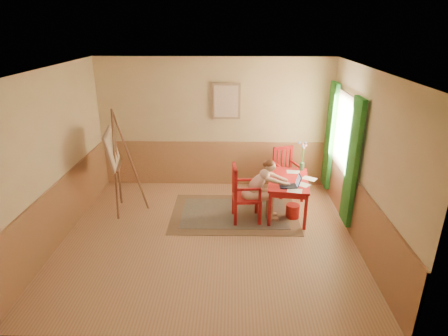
{
  "coord_description": "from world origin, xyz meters",
  "views": [
    {
      "loc": [
        0.42,
        -5.5,
        3.45
      ],
      "look_at": [
        0.25,
        0.55,
        1.05
      ],
      "focal_mm": 29.65,
      "sensor_mm": 36.0,
      "label": 1
    }
  ],
  "objects_px": {
    "chair_left": "(244,194)",
    "laptop": "(292,184)",
    "table": "(288,183)",
    "easel": "(114,153)",
    "figure": "(261,188)",
    "chair_back": "(285,172)"
  },
  "relations": [
    {
      "from": "table",
      "to": "chair_back",
      "type": "height_order",
      "value": "chair_back"
    },
    {
      "from": "laptop",
      "to": "easel",
      "type": "relative_size",
      "value": 0.18
    },
    {
      "from": "table",
      "to": "figure",
      "type": "xyz_separation_m",
      "value": [
        -0.53,
        -0.25,
        0.02
      ]
    },
    {
      "from": "chair_left",
      "to": "table",
      "type": "bearing_deg",
      "value": 18.38
    },
    {
      "from": "easel",
      "to": "figure",
      "type": "bearing_deg",
      "value": -5.82
    },
    {
      "from": "chair_back",
      "to": "laptop",
      "type": "xyz_separation_m",
      "value": [
        -0.06,
        -1.23,
        0.26
      ]
    },
    {
      "from": "chair_back",
      "to": "easel",
      "type": "xyz_separation_m",
      "value": [
        -3.3,
        -0.88,
        0.7
      ]
    },
    {
      "from": "laptop",
      "to": "table",
      "type": "bearing_deg",
      "value": 90.6
    },
    {
      "from": "chair_back",
      "to": "laptop",
      "type": "height_order",
      "value": "chair_back"
    },
    {
      "from": "figure",
      "to": "easel",
      "type": "bearing_deg",
      "value": 174.18
    },
    {
      "from": "laptop",
      "to": "chair_back",
      "type": "bearing_deg",
      "value": 87.25
    },
    {
      "from": "chair_left",
      "to": "laptop",
      "type": "distance_m",
      "value": 0.88
    },
    {
      "from": "table",
      "to": "figure",
      "type": "relative_size",
      "value": 1.08
    },
    {
      "from": "chair_back",
      "to": "laptop",
      "type": "relative_size",
      "value": 2.71
    },
    {
      "from": "chair_left",
      "to": "chair_back",
      "type": "distance_m",
      "value": 1.49
    },
    {
      "from": "chair_left",
      "to": "figure",
      "type": "bearing_deg",
      "value": 4.75
    },
    {
      "from": "table",
      "to": "chair_left",
      "type": "xyz_separation_m",
      "value": [
        -0.84,
        -0.28,
        -0.09
      ]
    },
    {
      "from": "table",
      "to": "easel",
      "type": "xyz_separation_m",
      "value": [
        -3.24,
        0.02,
        0.57
      ]
    },
    {
      "from": "table",
      "to": "laptop",
      "type": "xyz_separation_m",
      "value": [
        0.0,
        -0.34,
        0.13
      ]
    },
    {
      "from": "chair_left",
      "to": "chair_back",
      "type": "xyz_separation_m",
      "value": [
        0.91,
        1.18,
        -0.03
      ]
    },
    {
      "from": "table",
      "to": "easel",
      "type": "distance_m",
      "value": 3.29
    },
    {
      "from": "chair_back",
      "to": "laptop",
      "type": "distance_m",
      "value": 1.26
    }
  ]
}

